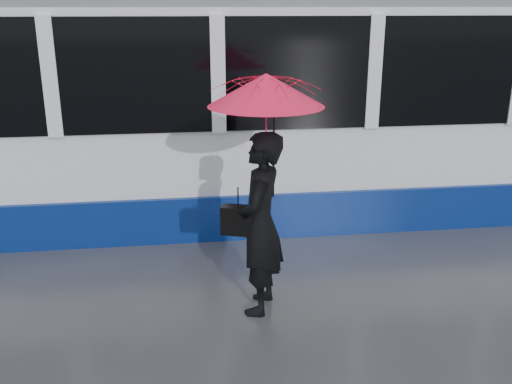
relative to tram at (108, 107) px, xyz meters
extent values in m
plane|color=#2E2E33|center=(1.96, -2.50, -1.64)|extent=(90.00, 90.00, 0.00)
cube|color=#3F3D38|center=(1.96, -0.72, -1.63)|extent=(34.00, 0.07, 0.02)
cube|color=#3F3D38|center=(1.96, 0.72, -1.63)|extent=(34.00, 0.07, 0.02)
cube|color=white|center=(0.00, 0.00, -0.11)|extent=(24.00, 2.40, 2.95)
cube|color=navy|center=(0.00, 0.00, -1.33)|extent=(24.00, 2.56, 0.62)
cube|color=black|center=(0.00, 0.00, 0.56)|extent=(23.00, 2.48, 1.40)
imported|color=black|center=(1.76, -3.09, -0.70)|extent=(0.64, 0.79, 1.88)
imported|color=#FF156C|center=(1.81, -3.09, 0.34)|extent=(1.30, 1.32, 0.94)
cone|color=#FF156C|center=(1.81, -3.09, 0.64)|extent=(1.40, 1.40, 0.31)
cylinder|color=black|center=(1.81, -3.09, 0.81)|extent=(0.01, 0.01, 0.07)
cylinder|color=black|center=(1.90, -3.07, -0.01)|extent=(0.02, 0.02, 0.82)
cube|color=black|center=(1.54, -3.07, -0.65)|extent=(0.36, 0.24, 0.29)
cylinder|color=black|center=(1.54, -3.07, -0.42)|extent=(0.01, 0.01, 0.18)
camera|label=1|loc=(1.00, -8.35, 1.39)|focal=40.00mm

